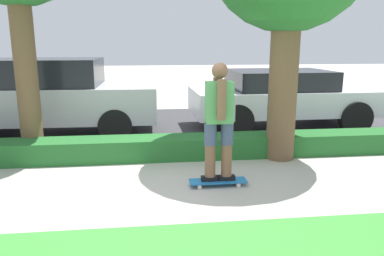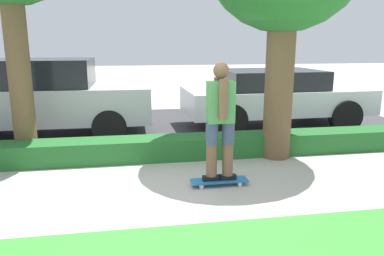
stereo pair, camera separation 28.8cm
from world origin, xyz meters
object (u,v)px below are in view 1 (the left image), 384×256
skateboard (218,181)px  parked_car_middle (282,96)px  skater_person (219,119)px  parked_car_front (51,96)px

skateboard → parked_car_middle: size_ratio=0.19×
skater_person → parked_car_front: 4.81m
parked_car_front → parked_car_middle: size_ratio=1.04×
parked_car_middle → skateboard: bearing=-123.4°
skater_person → parked_car_front: bearing=131.2°
skateboard → skater_person: size_ratio=0.49×
skateboard → parked_car_front: 4.88m
skateboard → parked_car_front: parked_car_front is taller
skateboard → skater_person: (-0.00, 0.00, 0.93)m
skater_person → parked_car_middle: (2.28, 3.66, -0.22)m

